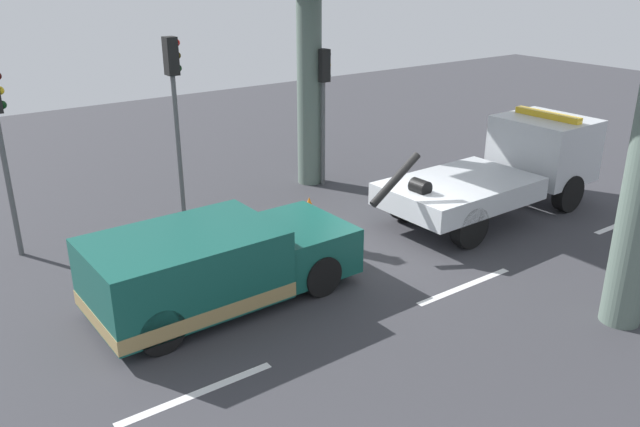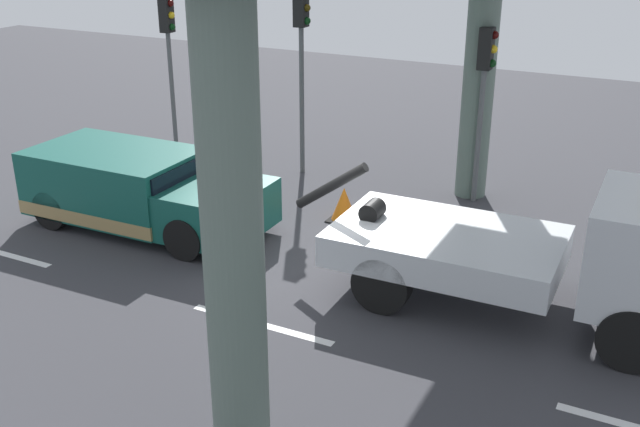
# 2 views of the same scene
# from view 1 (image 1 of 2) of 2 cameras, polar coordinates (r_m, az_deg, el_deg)

# --- Properties ---
(ground_plane) EXTENTS (60.00, 40.00, 0.10)m
(ground_plane) POSITION_cam_1_polar(r_m,az_deg,el_deg) (15.10, 5.97, -3.17)
(ground_plane) COLOR #38383D
(lane_stripe_west) EXTENTS (2.60, 0.16, 0.01)m
(lane_stripe_west) POSITION_cam_1_polar(r_m,az_deg,el_deg) (10.45, -10.81, -15.39)
(lane_stripe_west) COLOR silver
(lane_stripe_west) RESTS_ON ground
(lane_stripe_mid) EXTENTS (2.60, 0.16, 0.01)m
(lane_stripe_mid) POSITION_cam_1_polar(r_m,az_deg,el_deg) (13.59, 12.71, -6.31)
(lane_stripe_mid) COLOR silver
(lane_stripe_mid) RESTS_ON ground
(lane_stripe_east) EXTENTS (2.60, 0.16, 0.01)m
(lane_stripe_east) POSITION_cam_1_polar(r_m,az_deg,el_deg) (18.22, 25.46, -0.66)
(lane_stripe_east) COLOR silver
(lane_stripe_east) RESTS_ON ground
(tow_truck_white) EXTENTS (7.27, 2.49, 2.46)m
(tow_truck_white) POSITION_cam_1_polar(r_m,az_deg,el_deg) (17.63, 16.47, 4.03)
(tow_truck_white) COLOR silver
(tow_truck_white) RESTS_ON ground
(towed_van_green) EXTENTS (5.23, 2.29, 1.58)m
(towed_van_green) POSITION_cam_1_polar(r_m,az_deg,el_deg) (12.47, -9.48, -4.67)
(towed_van_green) COLOR #145147
(towed_van_green) RESTS_ON ground
(traffic_light_far) EXTENTS (0.39, 0.32, 4.56)m
(traffic_light_far) POSITION_cam_1_polar(r_m,az_deg,el_deg) (16.29, -12.78, 10.67)
(traffic_light_far) COLOR #515456
(traffic_light_far) RESTS_ON ground
(traffic_light_mid) EXTENTS (0.39, 0.32, 3.95)m
(traffic_light_mid) POSITION_cam_1_polar(r_m,az_deg,el_deg) (18.57, 0.34, 11.13)
(traffic_light_mid) COLOR #515456
(traffic_light_mid) RESTS_ON ground
(traffic_cone_orange) EXTENTS (0.63, 0.63, 0.75)m
(traffic_cone_orange) POSITION_cam_1_polar(r_m,az_deg,el_deg) (16.13, -0.96, 0.16)
(traffic_cone_orange) COLOR orange
(traffic_cone_orange) RESTS_ON ground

